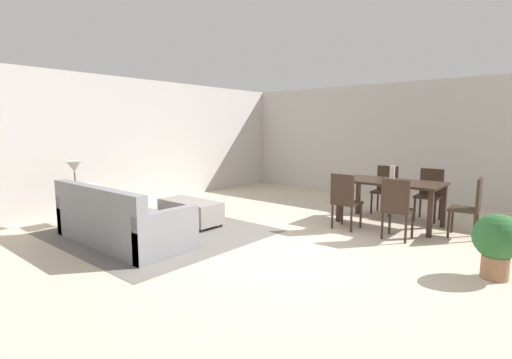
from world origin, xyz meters
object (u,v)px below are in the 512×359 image
(dining_chair_near_left, at_px, (345,198))
(potted_plant, at_px, (497,241))
(couch, at_px, (120,223))
(side_table, at_px, (76,199))
(dining_table, at_px, (391,186))
(dining_chair_far_left, at_px, (385,187))
(dining_chair_far_right, at_px, (430,191))
(vase_centerpiece, at_px, (392,173))
(table_lamp, at_px, (74,168))
(dining_chair_head_east, at_px, (471,204))
(ottoman_table, at_px, (190,211))
(dining_chair_near_right, at_px, (397,206))

(dining_chair_near_left, relative_size, potted_plant, 1.27)
(couch, height_order, potted_plant, couch)
(side_table, relative_size, potted_plant, 0.80)
(dining_table, relative_size, dining_chair_far_left, 1.78)
(dining_chair_far_right, distance_m, vase_centerpiece, 1.00)
(couch, relative_size, table_lamp, 4.31)
(dining_chair_far_left, bearing_deg, side_table, -130.17)
(side_table, distance_m, table_lamp, 0.53)
(dining_chair_head_east, xyz_separation_m, potted_plant, (0.55, -1.56, -0.09))
(dining_table, relative_size, potted_plant, 2.26)
(couch, xyz_separation_m, dining_table, (2.61, 3.54, 0.38))
(dining_chair_head_east, bearing_deg, ottoman_table, -150.11)
(side_table, bearing_deg, dining_chair_near_left, 37.03)
(dining_table, height_order, potted_plant, dining_table)
(ottoman_table, bearing_deg, couch, -89.91)
(dining_chair_near_right, xyz_separation_m, vase_centerpiece, (-0.39, 0.81, 0.37))
(table_lamp, bearing_deg, side_table, 26.57)
(ottoman_table, bearing_deg, dining_chair_near_right, 24.58)
(side_table, bearing_deg, dining_chair_far_left, 49.83)
(side_table, relative_size, table_lamp, 1.11)
(vase_centerpiece, bearing_deg, dining_chair_far_left, 116.86)
(table_lamp, xyz_separation_m, dining_chair_head_east, (5.26, 3.49, -0.47))
(dining_table, bearing_deg, dining_chair_far_left, 116.20)
(side_table, bearing_deg, dining_chair_head_east, 33.56)
(dining_chair_far_left, relative_size, dining_chair_far_right, 1.00)
(potted_plant, bearing_deg, dining_chair_near_left, 160.72)
(potted_plant, bearing_deg, dining_chair_far_left, 132.37)
(dining_table, bearing_deg, ottoman_table, -139.60)
(dining_chair_near_right, height_order, potted_plant, dining_chair_near_right)
(couch, relative_size, side_table, 3.90)
(dining_chair_near_right, relative_size, dining_chair_far_right, 1.00)
(side_table, relative_size, dining_chair_near_right, 0.63)
(couch, xyz_separation_m, dining_chair_near_right, (3.02, 2.70, 0.23))
(dining_chair_near_right, bearing_deg, couch, -138.20)
(dining_chair_near_right, distance_m, dining_chair_far_left, 1.83)
(dining_chair_far_right, bearing_deg, dining_chair_far_left, -178.92)
(side_table, bearing_deg, dining_chair_far_right, 44.23)
(ottoman_table, xyz_separation_m, dining_chair_far_left, (2.22, 3.03, 0.28))
(couch, xyz_separation_m, side_table, (-1.43, 0.03, 0.17))
(ottoman_table, xyz_separation_m, dining_chair_near_right, (3.02, 1.38, 0.28))
(ottoman_table, xyz_separation_m, dining_chair_head_east, (3.84, 2.20, 0.28))
(vase_centerpiece, bearing_deg, dining_chair_head_east, 0.45)
(dining_table, xyz_separation_m, vase_centerpiece, (0.03, -0.03, 0.22))
(dining_chair_near_left, bearing_deg, dining_table, 60.83)
(dining_chair_far_left, bearing_deg, potted_plant, -47.63)
(dining_chair_far_right, bearing_deg, vase_centerpiece, -114.29)
(side_table, height_order, dining_table, dining_table)
(dining_chair_far_right, bearing_deg, potted_plant, -60.30)
(dining_table, height_order, dining_chair_far_left, dining_chair_far_left)
(vase_centerpiece, distance_m, potted_plant, 2.38)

